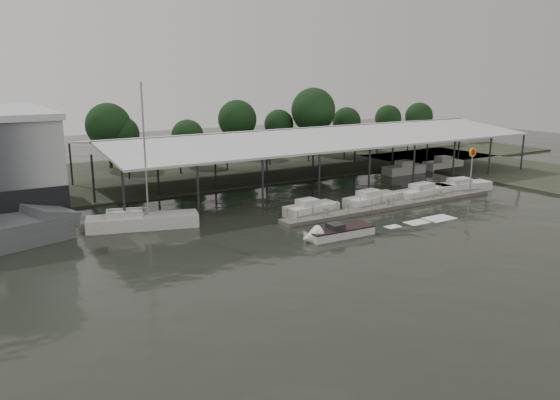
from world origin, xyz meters
TOP-DOWN VIEW (x-y plane):
  - ground at (0.00, 0.00)m, footprint 200.00×200.00m
  - land_strip_far at (0.00, 42.00)m, footprint 140.00×30.00m
  - land_strip_east at (45.00, 10.00)m, footprint 20.00×60.00m
  - covered_boat_shed at (17.00, 28.00)m, footprint 58.24×24.00m
  - floating_dock at (15.00, 10.00)m, footprint 28.00×2.00m
  - shell_fuel_sign at (27.00, 9.99)m, footprint 1.10×0.18m
  - distant_commercial_buildings at (59.03, 44.69)m, footprint 22.00×8.00m
  - white_sailboat at (-10.57, 16.36)m, footprint 10.37×5.32m
  - speedboat_underway at (2.77, 4.50)m, footprint 17.97×2.70m
  - moored_cruiser_0 at (5.58, 12.11)m, footprint 5.95×2.69m
  - moored_cruiser_1 at (13.63, 12.11)m, footprint 7.38×3.21m
  - moored_cruiser_2 at (21.31, 11.81)m, footprint 8.12×2.80m
  - moored_cruiser_3 at (27.64, 11.76)m, footprint 7.87×3.25m
  - horizon_tree_line at (23.22, 48.39)m, footprint 67.54×10.56m

SIDE VIEW (x-z plane):
  - ground at x=0.00m, z-range 0.00..0.00m
  - land_strip_far at x=0.00m, z-range -0.05..0.25m
  - land_strip_east at x=45.00m, z-range -0.05..0.25m
  - floating_dock at x=15.00m, z-range -0.50..0.90m
  - speedboat_underway at x=2.77m, z-range -0.61..1.39m
  - moored_cruiser_0 at x=5.58m, z-range -0.24..1.46m
  - moored_cruiser_1 at x=13.63m, z-range -0.24..1.46m
  - moored_cruiser_2 at x=21.31m, z-range -0.24..1.46m
  - moored_cruiser_3 at x=27.64m, z-range -0.24..1.46m
  - white_sailboat at x=-10.57m, z-range -6.08..7.39m
  - distant_commercial_buildings at x=59.03m, z-range -0.16..3.84m
  - shell_fuel_sign at x=27.00m, z-range 1.15..6.70m
  - covered_boat_shed at x=17.00m, z-range 2.65..9.61m
  - horizon_tree_line at x=23.22m, z-range 0.42..11.98m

